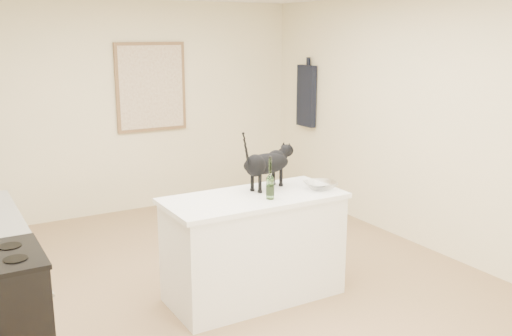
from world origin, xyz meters
name	(u,v)px	position (x,y,z in m)	size (l,w,h in m)	color
floor	(233,290)	(0.00, 0.00, 0.00)	(5.50, 5.50, 0.00)	#926F4E
wall_back	(128,108)	(0.00, 2.75, 1.30)	(4.50, 4.50, 0.00)	beige
wall_right	(426,124)	(2.25, 0.00, 1.30)	(5.50, 5.50, 0.00)	beige
island_base	(254,249)	(0.10, -0.20, 0.43)	(1.44, 0.67, 0.86)	white
island_top	(254,198)	(0.10, -0.20, 0.88)	(1.50, 0.70, 0.04)	white
artwork_frame	(151,87)	(0.30, 2.72, 1.55)	(0.90, 0.03, 1.10)	brown
artwork_canvas	(152,87)	(0.30, 2.70, 1.55)	(0.82, 0.00, 1.02)	beige
hanging_garment	(306,96)	(2.19, 2.05, 1.40)	(0.08, 0.34, 0.80)	black
black_cat	(266,166)	(0.30, -0.06, 1.10)	(0.57, 0.17, 0.40)	black
wine_bottle	(270,180)	(0.17, -0.34, 1.05)	(0.07, 0.07, 0.31)	#336327
glass_bowl	(320,186)	(0.69, -0.31, 0.93)	(0.27, 0.27, 0.07)	white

